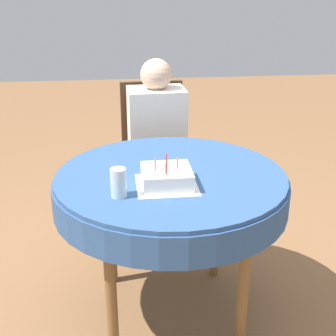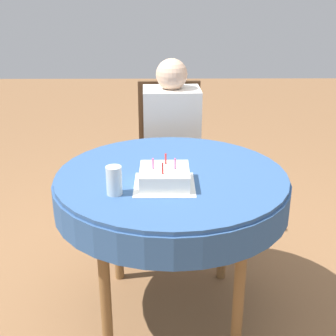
{
  "view_description": "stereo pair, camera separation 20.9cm",
  "coord_description": "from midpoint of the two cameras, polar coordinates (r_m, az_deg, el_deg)",
  "views": [
    {
      "loc": [
        -0.24,
        -1.96,
        1.61
      ],
      "look_at": [
        -0.02,
        -0.04,
        0.82
      ],
      "focal_mm": 50.0,
      "sensor_mm": 36.0,
      "label": 1
    },
    {
      "loc": [
        -0.03,
        -1.97,
        1.61
      ],
      "look_at": [
        -0.02,
        -0.04,
        0.82
      ],
      "focal_mm": 50.0,
      "sensor_mm": 36.0,
      "label": 2
    }
  ],
  "objects": [
    {
      "name": "napkin",
      "position": [
        2.02,
        -3.12,
        -2.12
      ],
      "size": [
        0.26,
        0.26,
        0.0
      ],
      "color": "white",
      "rests_on": "dining_table"
    },
    {
      "name": "drinking_glass",
      "position": [
        1.92,
        -9.17,
        -1.86
      ],
      "size": [
        0.07,
        0.07,
        0.12
      ],
      "color": "silver",
      "rests_on": "dining_table"
    },
    {
      "name": "chair",
      "position": [
        3.08,
        -3.52,
        1.57
      ],
      "size": [
        0.47,
        0.47,
        0.98
      ],
      "rotation": [
        0.0,
        0.0,
        0.04
      ],
      "color": "#4C331E",
      "rests_on": "ground_plane"
    },
    {
      "name": "person",
      "position": [
        2.92,
        -3.39,
        4.11
      ],
      "size": [
        0.36,
        0.36,
        1.16
      ],
      "rotation": [
        0.0,
        0.0,
        0.04
      ],
      "color": "#DBB293",
      "rests_on": "ground_plane"
    },
    {
      "name": "dining_table",
      "position": [
        2.18,
        -2.44,
        -2.99
      ],
      "size": [
        1.08,
        1.08,
        0.77
      ],
      "color": "#335689",
      "rests_on": "ground_plane"
    },
    {
      "name": "birthday_cake",
      "position": [
        2.01,
        -3.14,
        -1.14
      ],
      "size": [
        0.21,
        0.21,
        0.12
      ],
      "color": "white",
      "rests_on": "dining_table"
    },
    {
      "name": "ground_plane",
      "position": [
        2.54,
        -2.18,
        -16.99
      ],
      "size": [
        12.0,
        12.0,
        0.0
      ],
      "primitive_type": "plane",
      "color": "#8C603D"
    }
  ]
}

